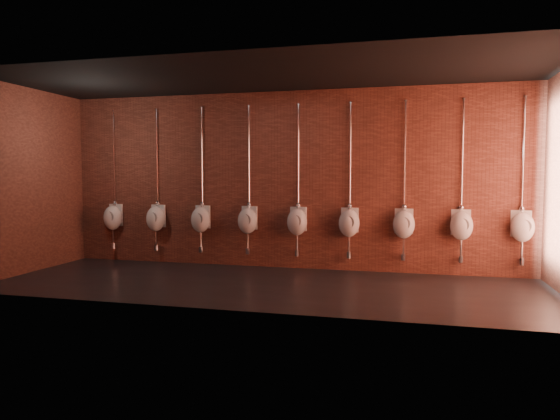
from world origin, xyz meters
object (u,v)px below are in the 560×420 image
(urinal_2, at_px, (201,219))
(urinal_8, at_px, (522,226))
(urinal_3, at_px, (248,220))
(urinal_4, at_px, (297,221))
(urinal_7, at_px, (462,225))
(urinal_0, at_px, (113,217))
(urinal_5, at_px, (349,222))
(urinal_6, at_px, (404,223))
(urinal_1, at_px, (156,218))

(urinal_2, xyz_separation_m, urinal_8, (5.56, 0.00, 0.00))
(urinal_3, distance_m, urinal_8, 4.63)
(urinal_8, bearing_deg, urinal_3, 180.00)
(urinal_4, height_order, urinal_7, same)
(urinal_7, height_order, urinal_8, same)
(urinal_3, height_order, urinal_4, same)
(urinal_3, height_order, urinal_8, same)
(urinal_3, xyz_separation_m, urinal_8, (4.63, 0.00, 0.00))
(urinal_0, distance_m, urinal_8, 7.41)
(urinal_2, xyz_separation_m, urinal_5, (2.78, 0.00, 0.00))
(urinal_0, xyz_separation_m, urinal_7, (6.48, 0.00, 0.00))
(urinal_3, relative_size, urinal_8, 1.00)
(urinal_4, distance_m, urinal_5, 0.93)
(urinal_6, distance_m, urinal_8, 1.85)
(urinal_2, distance_m, urinal_8, 5.56)
(urinal_1, relative_size, urinal_5, 1.00)
(urinal_3, distance_m, urinal_4, 0.93)
(urinal_1, bearing_deg, urinal_3, 0.00)
(urinal_1, bearing_deg, urinal_7, 0.00)
(urinal_1, height_order, urinal_7, same)
(urinal_3, height_order, urinal_7, same)
(urinal_4, bearing_deg, urinal_8, 0.00)
(urinal_5, height_order, urinal_6, same)
(urinal_2, bearing_deg, urinal_6, 0.00)
(urinal_3, xyz_separation_m, urinal_4, (0.93, 0.00, 0.00))
(urinal_8, bearing_deg, urinal_5, 180.00)
(urinal_3, height_order, urinal_5, same)
(urinal_5, bearing_deg, urinal_4, 180.00)
(urinal_7, distance_m, urinal_8, 0.93)
(urinal_0, height_order, urinal_6, same)
(urinal_1, bearing_deg, urinal_5, 0.00)
(urinal_7, bearing_deg, urinal_1, 180.00)
(urinal_3, relative_size, urinal_5, 1.00)
(urinal_0, distance_m, urinal_1, 0.93)
(urinal_6, bearing_deg, urinal_2, 180.00)
(urinal_6, relative_size, urinal_8, 1.00)
(urinal_3, height_order, urinal_6, same)
(urinal_4, xyz_separation_m, urinal_5, (0.93, 0.00, 0.00))
(urinal_6, bearing_deg, urinal_8, 0.00)
(urinal_2, distance_m, urinal_6, 3.70)
(urinal_7, relative_size, urinal_8, 1.00)
(urinal_1, xyz_separation_m, urinal_2, (0.93, 0.00, 0.00))
(urinal_1, distance_m, urinal_2, 0.93)
(urinal_0, xyz_separation_m, urinal_1, (0.93, 0.00, 0.00))
(urinal_0, xyz_separation_m, urinal_5, (4.63, 0.00, 0.00))
(urinal_2, distance_m, urinal_4, 1.85)
(urinal_3, relative_size, urinal_4, 1.00)
(urinal_0, relative_size, urinal_5, 1.00)
(urinal_0, relative_size, urinal_4, 1.00)
(urinal_2, relative_size, urinal_7, 1.00)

